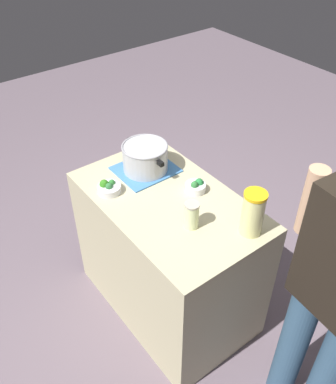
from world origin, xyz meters
name	(u,v)px	position (x,y,z in m)	size (l,w,h in m)	color
ground_plane	(168,300)	(0.00, 0.00, 0.00)	(8.00, 8.00, 0.00)	slate
counter_slab	(168,255)	(0.00, 0.00, 0.43)	(1.08, 0.65, 0.87)	#B7AE88
dish_cloth	(146,169)	(-0.29, 0.06, 0.87)	(0.29, 0.33, 0.01)	teal
cooking_pot	(145,157)	(-0.29, 0.06, 0.96)	(0.33, 0.26, 0.16)	#B7B7BC
lemonade_pitcher	(253,213)	(0.44, 0.17, 0.99)	(0.11, 0.11, 0.24)	beige
mason_jar	(192,215)	(0.23, -0.03, 0.94)	(0.08, 0.08, 0.14)	beige
broccoli_bowl_front	(196,186)	(0.03, 0.17, 0.90)	(0.11, 0.11, 0.07)	silver
broccoli_bowl_center	(109,188)	(-0.25, -0.22, 0.90)	(0.13, 0.13, 0.07)	silver
person_cook	(334,298)	(0.94, 0.14, 0.90)	(0.50, 0.23, 1.62)	#34536D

